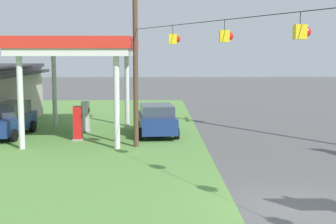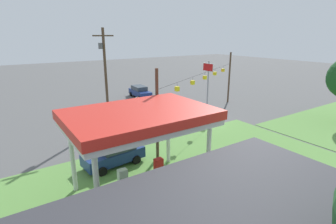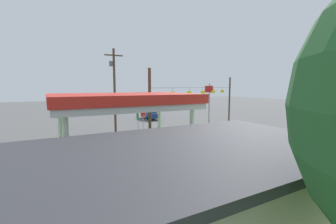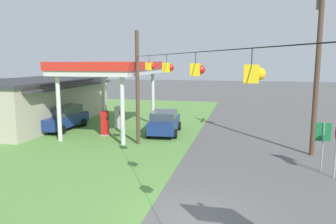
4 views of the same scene
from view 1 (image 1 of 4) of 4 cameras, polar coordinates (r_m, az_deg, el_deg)
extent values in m
plane|color=#565656|center=(14.27, 15.09, -11.38)|extent=(160.00, 160.00, 0.00)
cube|color=silver|center=(25.62, -10.64, 7.14)|extent=(8.29, 5.66, 0.35)
cube|color=red|center=(25.62, -10.67, 8.14)|extent=(8.49, 5.86, 0.55)
cylinder|color=silver|center=(21.93, -6.28, 1.07)|extent=(0.28, 0.28, 4.38)
cylinder|color=silver|center=(28.97, -5.02, 2.52)|extent=(0.28, 0.28, 4.38)
cylinder|color=silver|center=(22.77, -17.53, 1.01)|extent=(0.28, 0.28, 4.38)
cylinder|color=silver|center=(29.61, -13.67, 2.45)|extent=(0.28, 0.28, 4.38)
cube|color=#333338|center=(28.47, -17.88, 4.41)|extent=(12.75, 0.70, 0.20)
cube|color=gray|center=(24.75, -10.89, -3.31)|extent=(0.71, 0.56, 0.12)
cube|color=red|center=(24.61, -10.94, -1.26)|extent=(0.55, 0.40, 1.67)
cube|color=black|center=(24.53, -10.47, -0.48)|extent=(0.39, 0.03, 0.24)
cube|color=gray|center=(27.23, -9.99, -2.35)|extent=(0.71, 0.56, 0.12)
cube|color=silver|center=(27.10, -10.03, -0.48)|extent=(0.55, 0.40, 1.67)
cube|color=black|center=(27.03, -9.59, 0.22)|extent=(0.39, 0.03, 0.24)
cube|color=navy|center=(25.73, -1.43, -1.22)|extent=(4.69, 2.28, 0.84)
cube|color=#333D47|center=(25.37, -1.38, 0.26)|extent=(2.65, 1.93, 0.56)
cylinder|color=black|center=(27.11, -3.69, -1.70)|extent=(0.70, 0.28, 0.68)
cylinder|color=black|center=(27.27, 0.28, -1.64)|extent=(0.70, 0.28, 0.68)
cylinder|color=black|center=(24.34, -3.35, -2.70)|extent=(0.70, 0.28, 0.68)
cylinder|color=black|center=(24.52, 1.07, -2.62)|extent=(0.70, 0.28, 0.68)
cube|color=navy|center=(26.71, -19.12, -1.31)|extent=(4.94, 2.11, 0.83)
cube|color=#333D47|center=(26.89, -18.96, 0.41)|extent=(2.76, 1.85, 0.71)
cylinder|color=black|center=(25.05, -18.30, -2.77)|extent=(0.69, 0.26, 0.68)
cylinder|color=black|center=(27.85, -16.16, -1.74)|extent=(0.69, 0.26, 0.68)
cylinder|color=black|center=(28.50, -19.77, -1.68)|extent=(0.69, 0.26, 0.68)
cylinder|color=#4C3828|center=(22.20, -3.97, 4.82)|extent=(0.24, 0.24, 7.20)
cylinder|color=black|center=(13.61, 15.86, 11.69)|extent=(18.35, 10.02, 0.02)
cylinder|color=black|center=(13.60, 15.84, 10.95)|extent=(0.02, 0.02, 0.35)
cube|color=yellow|center=(13.58, 15.78, 9.38)|extent=(0.32, 0.32, 0.40)
sphere|color=red|center=(13.62, 16.48, 9.34)|extent=(0.28, 0.28, 0.28)
cylinder|color=black|center=(16.23, 6.90, 10.48)|extent=(0.02, 0.02, 0.35)
cube|color=yellow|center=(16.21, 6.88, 9.16)|extent=(0.32, 0.32, 0.40)
sphere|color=red|center=(16.24, 7.49, 9.15)|extent=(0.28, 0.28, 0.28)
cylinder|color=black|center=(19.14, 0.59, 10.00)|extent=(0.02, 0.02, 0.35)
cube|color=yellow|center=(19.12, 0.59, 8.88)|extent=(0.32, 0.32, 0.40)
sphere|color=red|center=(19.13, 1.10, 8.87)|extent=(0.28, 0.28, 0.28)
camera|label=2|loc=(36.82, -30.19, 13.99)|focal=28.00mm
camera|label=3|loc=(34.48, -32.30, 8.04)|focal=24.00mm
camera|label=4|loc=(6.04, 64.93, 11.59)|focal=35.00mm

